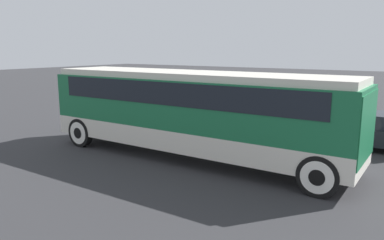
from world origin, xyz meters
The scene contains 3 objects.
ground_plane centered at (0.00, 0.00, 0.00)m, with size 120.00×120.00×0.00m, color #2D2D30.
tour_bus centered at (0.10, 0.00, 1.84)m, with size 11.23×2.58×3.04m.
parked_car_near centered at (-2.08, 7.70, 0.74)m, with size 4.75×1.78×1.48m.
Camera 1 is at (7.12, -10.65, 3.82)m, focal length 35.00 mm.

